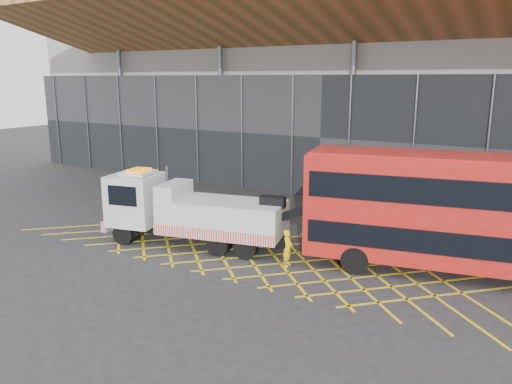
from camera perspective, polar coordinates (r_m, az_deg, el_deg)
The scene contains 6 objects.
ground_plane at distance 25.24m, azimuth -7.65°, elevation -5.19°, with size 120.00×120.00×0.00m, color #252527.
road_markings at distance 23.06m, azimuth 0.21°, elevation -6.81°, with size 24.76×7.16×0.01m.
construction_building at distance 39.35m, azimuth 11.77°, elevation 14.36°, with size 55.00×23.97×18.00m.
recovery_truck at distance 23.79m, azimuth -7.74°, elevation -2.17°, with size 10.27×4.20×3.57m.
bus_towed at distance 21.21m, azimuth 22.19°, elevation -1.89°, with size 12.31×5.05×4.89m.
worker at distance 21.16m, azimuth 3.64°, elevation -6.42°, with size 0.58×0.38×1.58m, color yellow.
Camera 1 is at (15.11, -18.66, 7.77)m, focal length 35.00 mm.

